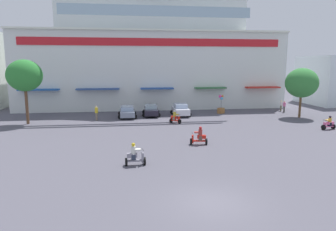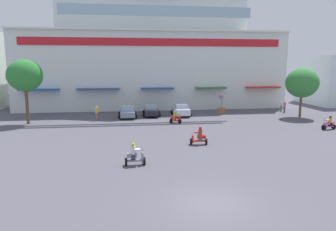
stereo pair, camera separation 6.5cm
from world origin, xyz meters
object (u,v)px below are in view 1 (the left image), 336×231
object	(u,v)px
parked_car_0	(127,112)
pedestrian_2	(96,112)
parked_car_1	(151,110)
parked_car_2	(180,110)
plaza_tree_1	(302,83)
balloon_vendor_cart	(221,106)
plaza_tree_0	(24,76)
scooter_rider_1	(199,137)
scooter_rider_2	(175,118)
scooter_rider_4	(135,156)
scooter_rider_0	(329,124)
pedestrian_1	(281,105)
pedestrian_0	(284,106)

from	to	relation	value
parked_car_0	pedestrian_2	bearing A→B (deg)	-154.56
parked_car_1	parked_car_2	bearing A→B (deg)	-8.94
plaza_tree_1	parked_car_2	world-z (taller)	plaza_tree_1
plaza_tree_1	balloon_vendor_cart	bearing A→B (deg)	153.63
plaza_tree_1	parked_car_1	xyz separation A→B (m)	(-18.52, 3.88, -3.63)
parked_car_0	plaza_tree_0	bearing A→B (deg)	-165.58
scooter_rider_1	scooter_rider_2	xyz separation A→B (m)	(-0.51, 9.46, -0.00)
plaza_tree_1	parked_car_0	distance (m)	22.11
parked_car_2	parked_car_1	bearing A→B (deg)	171.06
parked_car_2	scooter_rider_4	world-z (taller)	parked_car_2
parked_car_1	scooter_rider_0	distance (m)	20.67
scooter_rider_1	pedestrian_2	world-z (taller)	pedestrian_2
scooter_rider_4	pedestrian_1	world-z (taller)	pedestrian_1
scooter_rider_0	pedestrian_1	bearing A→B (deg)	83.88
plaza_tree_0	parked_car_0	xyz separation A→B (m)	(11.12, 2.86, -4.67)
scooter_rider_1	pedestrian_2	xyz separation A→B (m)	(-9.55, 12.45, 0.39)
pedestrian_0	scooter_rider_4	bearing A→B (deg)	-137.00
pedestrian_0	scooter_rider_0	bearing A→B (deg)	-96.00
scooter_rider_4	balloon_vendor_cart	xyz separation A→B (m)	(12.27, 20.21, 0.36)
parked_car_2	pedestrian_0	bearing A→B (deg)	3.02
plaza_tree_0	scooter_rider_1	bearing A→B (deg)	-33.63
parked_car_1	scooter_rider_2	distance (m)	6.07
parked_car_2	pedestrian_0	world-z (taller)	pedestrian_0
scooter_rider_1	scooter_rider_4	bearing A→B (deg)	-139.92
plaza_tree_0	parked_car_1	distance (m)	15.42
scooter_rider_0	parked_car_1	bearing A→B (deg)	147.70
pedestrian_1	balloon_vendor_cart	distance (m)	9.22
plaza_tree_1	pedestrian_0	xyz separation A→B (m)	(0.13, 4.06, -3.44)
plaza_tree_1	scooter_rider_4	xyz separation A→B (m)	(-21.16, -15.80, -3.72)
pedestrian_2	scooter_rider_1	bearing A→B (deg)	-52.50
plaza_tree_0	plaza_tree_1	xyz separation A→B (m)	(32.72, -0.12, -1.05)
scooter_rider_4	pedestrian_2	world-z (taller)	pedestrian_2
plaza_tree_0	scooter_rider_2	xyz separation A→B (m)	(16.51, -1.86, -4.78)
plaza_tree_0	parked_car_1	size ratio (longest dim) A/B	1.58
plaza_tree_0	pedestrian_1	size ratio (longest dim) A/B	4.56
scooter_rider_1	plaza_tree_0	bearing A→B (deg)	146.37
parked_car_0	balloon_vendor_cart	size ratio (longest dim) A/B	1.71
balloon_vendor_cart	plaza_tree_1	bearing A→B (deg)	-26.37
pedestrian_0	scooter_rider_1	bearing A→B (deg)	-136.05
scooter_rider_1	parked_car_0	bearing A→B (deg)	112.60
plaza_tree_1	pedestrian_2	bearing A→B (deg)	177.18
pedestrian_2	parked_car_2	bearing A→B (deg)	10.93
plaza_tree_0	scooter_rider_2	bearing A→B (deg)	-6.42
plaza_tree_1	scooter_rider_4	distance (m)	26.67
parked_car_1	pedestrian_1	world-z (taller)	pedestrian_1
parked_car_2	scooter_rider_1	xyz separation A→B (m)	(-0.99, -14.48, -0.17)
pedestrian_0	pedestrian_1	xyz separation A→B (m)	(0.15, 1.20, -0.02)
pedestrian_2	balloon_vendor_cart	bearing A→B (deg)	10.95
scooter_rider_0	pedestrian_1	world-z (taller)	pedestrian_1
scooter_rider_0	scooter_rider_1	bearing A→B (deg)	-164.60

